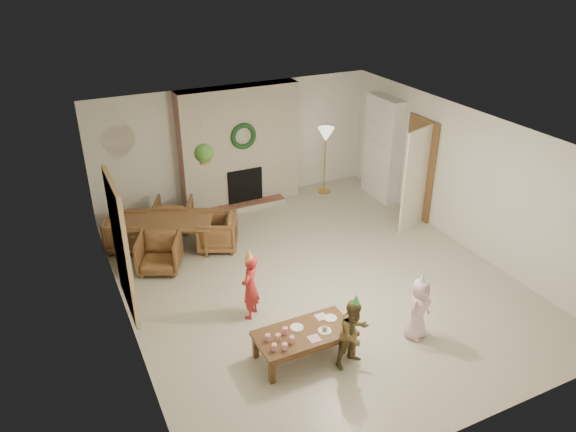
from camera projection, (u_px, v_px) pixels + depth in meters
floor at (315, 278)px, 9.04m from camera, size 7.00×7.00×0.00m
ceiling at (318, 135)px, 7.91m from camera, size 7.00×7.00×0.00m
wall_back at (236, 144)px, 11.29m from camera, size 7.00×0.00×7.00m
wall_front at (476, 345)px, 5.66m from camera, size 7.00×0.00×7.00m
wall_left at (121, 254)px, 7.31m from camera, size 0.00×7.00×7.00m
wall_right at (465, 179)px, 9.63m from camera, size 0.00×7.00×7.00m
fireplace_mass at (240, 147)px, 11.13m from camera, size 2.50×0.40×2.50m
fireplace_hearth at (248, 206)px, 11.38m from camera, size 1.60×0.30×0.12m
fireplace_firebox at (245, 186)px, 11.34m from camera, size 0.75×0.12×0.75m
fireplace_wreath at (243, 136)px, 10.81m from camera, size 0.54×0.10×0.54m
floor_lamp_base at (324, 191)px, 12.16m from camera, size 0.28×0.28×0.03m
floor_lamp_post at (325, 163)px, 11.85m from camera, size 0.03×0.03×1.34m
floor_lamp_shade at (326, 135)px, 11.56m from camera, size 0.36×0.36×0.30m
bookshelf_carcass at (383, 148)px, 11.49m from camera, size 0.30×1.00×2.20m
bookshelf_shelf_a at (379, 177)px, 11.77m from camera, size 0.30×0.92×0.03m
bookshelf_shelf_b at (381, 160)px, 11.59m from camera, size 0.30×0.92×0.03m
bookshelf_shelf_c at (382, 142)px, 11.41m from camera, size 0.30×0.92×0.03m
bookshelf_shelf_d at (384, 123)px, 11.23m from camera, size 0.30×0.92×0.03m
books_row_lower at (383, 174)px, 11.58m from camera, size 0.20×0.40×0.24m
books_row_mid at (379, 153)px, 11.56m from camera, size 0.20×0.44×0.24m
books_row_upper at (385, 137)px, 11.27m from camera, size 0.20×0.36×0.22m
door_frame at (419, 168)px, 10.69m from camera, size 0.05×0.86×2.04m
door_leaf at (416, 179)px, 10.24m from camera, size 0.77×0.32×2.00m
curtain_panel at (121, 247)px, 7.49m from camera, size 0.06×1.20×2.00m
dining_table at (167, 234)px, 9.80m from camera, size 1.87×1.51×0.58m
dining_chair_near at (159, 253)px, 9.15m from camera, size 0.91×0.92×0.64m
dining_chair_far at (174, 215)px, 10.43m from camera, size 0.91×0.92×0.64m
dining_chair_left at (127, 233)px, 9.78m from camera, size 0.92×0.91×0.64m
dining_chair_right at (217, 232)px, 9.80m from camera, size 0.92×0.91×0.64m
hanging_plant_cord at (203, 140)px, 8.77m from camera, size 0.01×0.01×0.70m
hanging_plant_pot at (204, 160)px, 8.93m from camera, size 0.16×0.16×0.12m
hanging_plant_foliage at (204, 153)px, 8.87m from camera, size 0.32×0.32×0.32m
coffee_table_top at (304, 334)px, 7.19m from camera, size 1.31×0.66×0.06m
coffee_table_apron at (304, 338)px, 7.22m from camera, size 1.21×0.56×0.08m
coffee_leg_fl at (272, 372)px, 6.83m from camera, size 0.07×0.07×0.34m
coffee_leg_fr at (353, 344)px, 7.29m from camera, size 0.07×0.07×0.34m
coffee_leg_bl at (255, 346)px, 7.26m from camera, size 0.07×0.07×0.34m
coffee_leg_br at (333, 322)px, 7.72m from camera, size 0.07×0.07×0.34m
cup_a at (274, 347)px, 6.83m from camera, size 0.07×0.07×0.09m
cup_b at (268, 338)px, 7.00m from camera, size 0.07×0.07×0.09m
cup_c at (285, 347)px, 6.84m from camera, size 0.07×0.07×0.09m
cup_d at (278, 337)px, 7.00m from camera, size 0.07×0.07×0.09m
cup_e at (292, 340)px, 6.96m from camera, size 0.07×0.07×0.09m
cup_f at (285, 331)px, 7.12m from camera, size 0.07×0.07×0.09m
plate_a at (297, 327)px, 7.25m from camera, size 0.18×0.18×0.01m
plate_b at (325, 331)px, 7.19m from camera, size 0.18×0.18×0.01m
plate_c at (330, 318)px, 7.43m from camera, size 0.18×0.18×0.01m
food_scoop at (325, 328)px, 7.17m from camera, size 0.07×0.07×0.07m
napkin_left at (314, 338)px, 7.05m from camera, size 0.15×0.15×0.01m
napkin_right at (321, 317)px, 7.45m from camera, size 0.15×0.15×0.01m
child_red at (250, 287)px, 7.91m from camera, size 0.44×0.44×1.03m
party_hat_red at (249, 254)px, 7.66m from camera, size 0.19×0.19×0.19m
child_plaid at (354, 333)px, 7.00m from camera, size 0.54×0.46×0.99m
party_hat_plaid at (356, 300)px, 6.77m from camera, size 0.13×0.13×0.16m
child_pink at (419, 309)px, 7.52m from camera, size 0.53×0.44×0.93m
party_hat_pink at (423, 278)px, 7.29m from camera, size 0.14×0.14×0.17m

